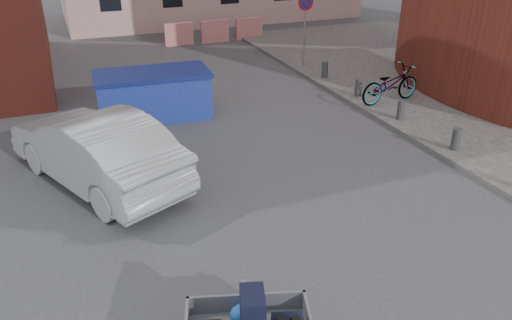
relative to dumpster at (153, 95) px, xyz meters
name	(u,v)px	position (x,y,z in m)	size (l,w,h in m)	color
ground	(245,230)	(0.35, -6.50, -0.68)	(120.00, 120.00, 0.00)	#38383A
sidewalk	(491,97)	(10.35, -2.50, -0.62)	(9.00, 24.00, 0.12)	#474442
no_parking_sign	(305,15)	(6.35, 2.98, 1.33)	(0.60, 0.09, 2.65)	gray
bollards	(401,110)	(6.35, -3.10, -0.29)	(0.22, 9.02, 0.55)	#3A3A3D
barriers	(215,31)	(4.55, 8.50, -0.18)	(4.70, 0.18, 1.00)	red
dumpster	(153,95)	(0.00, 0.00, 0.00)	(3.32, 1.87, 1.35)	#203398
silver_car	(96,148)	(-1.95, -3.50, 0.13)	(1.71, 4.90, 1.61)	#AAADB1
bicycle	(390,84)	(6.92, -1.74, 0.00)	(0.74, 2.13, 1.12)	black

